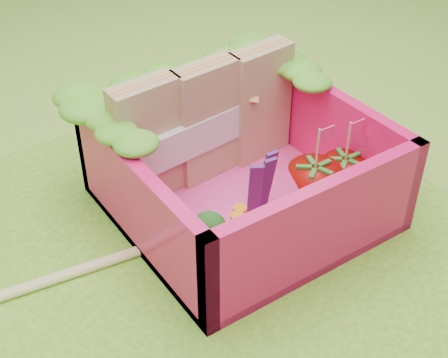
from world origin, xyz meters
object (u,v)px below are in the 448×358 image
bento_box (242,168)px  strawberry_right (343,178)px  strawberry_left (313,189)px  broccoli (192,240)px  chopsticks (6,295)px  sandwich_stack (207,122)px

bento_box → strawberry_right: 0.56m
bento_box → strawberry_left: strawberry_left is taller
broccoli → strawberry_right: 0.99m
strawberry_right → chopsticks: 1.83m
strawberry_right → chopsticks: size_ratio=0.21×
strawberry_left → strawberry_right: size_ratio=1.08×
bento_box → sandwich_stack: sandwich_stack is taller
strawberry_right → strawberry_left: bearing=-179.3°
strawberry_left → bento_box: bearing=132.9°
broccoli → chopsticks: bearing=154.5°
sandwich_stack → chopsticks: sandwich_stack is taller
strawberry_left → sandwich_stack: bearing=112.3°
chopsticks → sandwich_stack: bearing=11.5°
broccoli → strawberry_left: bearing=1.6°
broccoli → sandwich_stack: bearing=52.0°
broccoli → chopsticks: 0.91m
bento_box → broccoli: bento_box is taller
strawberry_right → sandwich_stack: bearing=127.3°
strawberry_left → strawberry_right: 0.22m
bento_box → strawberry_right: size_ratio=2.69×
bento_box → sandwich_stack: size_ratio=1.04×
sandwich_stack → chopsticks: 1.38m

